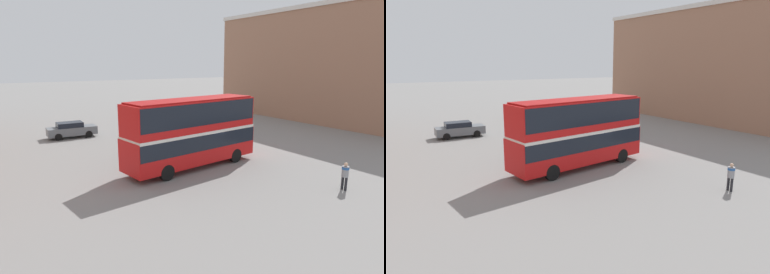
# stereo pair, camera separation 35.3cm
# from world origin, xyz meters

# --- Properties ---
(ground_plane) EXTENTS (240.00, 240.00, 0.00)m
(ground_plane) POSITION_xyz_m (0.00, 0.00, 0.00)
(ground_plane) COLOR gray
(building_row_right) EXTENTS (9.43, 32.19, 13.84)m
(building_row_right) POSITION_xyz_m (24.98, 7.67, 6.93)
(building_row_right) COLOR #9E7056
(building_row_right) RESTS_ON ground_plane
(double_decker_bus) EXTENTS (10.25, 3.77, 4.80)m
(double_decker_bus) POSITION_xyz_m (-0.84, 0.00, 2.74)
(double_decker_bus) COLOR red
(double_decker_bus) RESTS_ON ground_plane
(pedestrian_foreground) EXTENTS (0.47, 0.47, 1.64)m
(pedestrian_foreground) POSITION_xyz_m (4.09, -8.47, 1.00)
(pedestrian_foreground) COLOR #232328
(pedestrian_foreground) RESTS_ON ground_plane
(parked_car_kerb_near) EXTENTS (4.64, 1.95, 1.53)m
(parked_car_kerb_near) POSITION_xyz_m (-5.43, 14.56, 0.79)
(parked_car_kerb_near) COLOR slate
(parked_car_kerb_near) RESTS_ON ground_plane
(parked_car_kerb_far) EXTENTS (4.26, 2.62, 1.56)m
(parked_car_kerb_far) POSITION_xyz_m (1.33, 12.01, 0.78)
(parked_car_kerb_far) COLOR silver
(parked_car_kerb_far) RESTS_ON ground_plane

